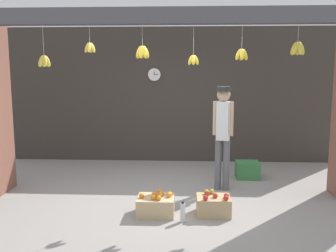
{
  "coord_description": "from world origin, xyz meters",
  "views": [
    {
      "loc": [
        0.29,
        -5.62,
        2.02
      ],
      "look_at": [
        0.0,
        0.38,
        1.11
      ],
      "focal_mm": 40.0,
      "sensor_mm": 36.0,
      "label": 1
    }
  ],
  "objects": [
    {
      "name": "shop_back_wall",
      "position": [
        0.0,
        2.59,
        1.46
      ],
      "size": [
        7.35,
        0.12,
        2.93
      ],
      "primitive_type": "cube",
      "color": "#38332D",
      "rests_on": "ground_plane"
    },
    {
      "name": "produce_box_green",
      "position": [
        1.45,
        1.26,
        0.16
      ],
      "size": [
        0.43,
        0.37,
        0.31
      ],
      "primitive_type": "cube",
      "color": "#387A42",
      "rests_on": "ground_plane"
    },
    {
      "name": "storefront_awning",
      "position": [
        -0.0,
        0.12,
        2.77
      ],
      "size": [
        5.45,
        0.3,
        0.89
      ],
      "color": "#4C4C51"
    },
    {
      "name": "ground_plane",
      "position": [
        0.0,
        0.0,
        0.0
      ],
      "size": [
        60.0,
        60.0,
        0.0
      ],
      "primitive_type": "plane",
      "color": "gray"
    },
    {
      "name": "wall_clock",
      "position": [
        -0.4,
        2.52,
        1.91
      ],
      "size": [
        0.29,
        0.03,
        0.29
      ],
      "color": "black"
    },
    {
      "name": "water_bottle",
      "position": [
        0.26,
        -0.85,
        0.13
      ],
      "size": [
        0.07,
        0.07,
        0.28
      ],
      "color": "silver",
      "rests_on": "ground_plane"
    },
    {
      "name": "shopkeeper",
      "position": [
        0.91,
        0.56,
        1.04
      ],
      "size": [
        0.33,
        0.3,
        1.75
      ],
      "rotation": [
        0.0,
        0.0,
        2.86
      ],
      "color": "#56565B",
      "rests_on": "ground_plane"
    },
    {
      "name": "fruit_crate_oranges",
      "position": [
        -0.12,
        -0.6,
        0.14
      ],
      "size": [
        0.52,
        0.42,
        0.32
      ],
      "color": "tan",
      "rests_on": "ground_plane"
    },
    {
      "name": "fruit_crate_apples",
      "position": [
        0.68,
        -0.57,
        0.14
      ],
      "size": [
        0.47,
        0.38,
        0.33
      ],
      "color": "tan",
      "rests_on": "ground_plane"
    }
  ]
}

